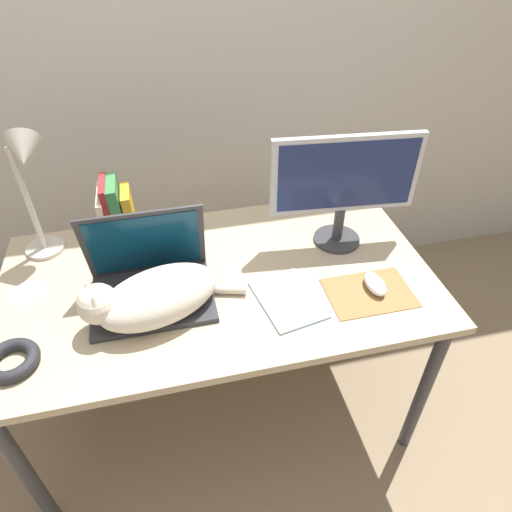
{
  "coord_description": "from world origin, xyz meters",
  "views": [
    {
      "loc": [
        -0.13,
        -0.72,
        1.72
      ],
      "look_at": [
        0.12,
        0.35,
        0.81
      ],
      "focal_mm": 32.0,
      "sensor_mm": 36.0,
      "label": 1
    }
  ],
  "objects_px": {
    "desk_lamp": "(28,175)",
    "webcam": "(186,218)",
    "notepad": "(288,299)",
    "cd_disc": "(28,293)",
    "cat": "(152,297)",
    "book_row": "(117,215)",
    "cable_coil": "(11,360)",
    "laptop": "(151,281)",
    "computer_mouse": "(375,284)",
    "external_monitor": "(344,183)"
  },
  "relations": [
    {
      "from": "cat",
      "to": "book_row",
      "type": "distance_m",
      "value": 0.41
    },
    {
      "from": "computer_mouse",
      "to": "desk_lamp",
      "type": "relative_size",
      "value": 0.23
    },
    {
      "from": "cable_coil",
      "to": "notepad",
      "type": "relative_size",
      "value": 0.55
    },
    {
      "from": "computer_mouse",
      "to": "cable_coil",
      "type": "relative_size",
      "value": 0.74
    },
    {
      "from": "notepad",
      "to": "desk_lamp",
      "type": "bearing_deg",
      "value": 150.65
    },
    {
      "from": "cat",
      "to": "notepad",
      "type": "distance_m",
      "value": 0.41
    },
    {
      "from": "desk_lamp",
      "to": "webcam",
      "type": "relative_size",
      "value": 7.01
    },
    {
      "from": "desk_lamp",
      "to": "cable_coil",
      "type": "bearing_deg",
      "value": -97.54
    },
    {
      "from": "webcam",
      "to": "cat",
      "type": "bearing_deg",
      "value": -108.59
    },
    {
      "from": "notepad",
      "to": "webcam",
      "type": "bearing_deg",
      "value": 119.3
    },
    {
      "from": "laptop",
      "to": "computer_mouse",
      "type": "height_order",
      "value": "laptop"
    },
    {
      "from": "book_row",
      "to": "webcam",
      "type": "relative_size",
      "value": 3.72
    },
    {
      "from": "external_monitor",
      "to": "laptop",
      "type": "bearing_deg",
      "value": -169.04
    },
    {
      "from": "external_monitor",
      "to": "notepad",
      "type": "xyz_separation_m",
      "value": [
        -0.26,
        -0.25,
        -0.23
      ]
    },
    {
      "from": "notepad",
      "to": "cd_disc",
      "type": "xyz_separation_m",
      "value": [
        -0.79,
        0.22,
        -0.0
      ]
    },
    {
      "from": "external_monitor",
      "to": "computer_mouse",
      "type": "distance_m",
      "value": 0.34
    },
    {
      "from": "external_monitor",
      "to": "cd_disc",
      "type": "xyz_separation_m",
      "value": [
        -1.05,
        -0.04,
        -0.24
      ]
    },
    {
      "from": "webcam",
      "to": "external_monitor",
      "type": "bearing_deg",
      "value": -21.93
    },
    {
      "from": "book_row",
      "to": "desk_lamp",
      "type": "bearing_deg",
      "value": -174.37
    },
    {
      "from": "laptop",
      "to": "cat",
      "type": "xyz_separation_m",
      "value": [
        0.0,
        -0.1,
        0.02
      ]
    },
    {
      "from": "external_monitor",
      "to": "webcam",
      "type": "bearing_deg",
      "value": 158.07
    },
    {
      "from": "cable_coil",
      "to": "external_monitor",
      "type": "bearing_deg",
      "value": 17.01
    },
    {
      "from": "external_monitor",
      "to": "cable_coil",
      "type": "xyz_separation_m",
      "value": [
        -1.04,
        -0.32,
        -0.22
      ]
    },
    {
      "from": "laptop",
      "to": "webcam",
      "type": "distance_m",
      "value": 0.37
    },
    {
      "from": "cat",
      "to": "desk_lamp",
      "type": "relative_size",
      "value": 1.07
    },
    {
      "from": "laptop",
      "to": "desk_lamp",
      "type": "height_order",
      "value": "desk_lamp"
    },
    {
      "from": "cd_disc",
      "to": "laptop",
      "type": "bearing_deg",
      "value": -13.2
    },
    {
      "from": "laptop",
      "to": "external_monitor",
      "type": "height_order",
      "value": "external_monitor"
    },
    {
      "from": "laptop",
      "to": "notepad",
      "type": "relative_size",
      "value": 1.39
    },
    {
      "from": "laptop",
      "to": "cable_coil",
      "type": "height_order",
      "value": "laptop"
    },
    {
      "from": "notepad",
      "to": "cd_disc",
      "type": "distance_m",
      "value": 0.82
    },
    {
      "from": "desk_lamp",
      "to": "cable_coil",
      "type": "height_order",
      "value": "desk_lamp"
    },
    {
      "from": "external_monitor",
      "to": "webcam",
      "type": "distance_m",
      "value": 0.59
    },
    {
      "from": "laptop",
      "to": "book_row",
      "type": "xyz_separation_m",
      "value": [
        -0.09,
        0.3,
        0.06
      ]
    },
    {
      "from": "webcam",
      "to": "cd_disc",
      "type": "xyz_separation_m",
      "value": [
        -0.53,
        -0.25,
        -0.04
      ]
    },
    {
      "from": "laptop",
      "to": "desk_lamp",
      "type": "distance_m",
      "value": 0.5
    },
    {
      "from": "external_monitor",
      "to": "cable_coil",
      "type": "bearing_deg",
      "value": -162.99
    },
    {
      "from": "cat",
      "to": "external_monitor",
      "type": "height_order",
      "value": "external_monitor"
    },
    {
      "from": "laptop",
      "to": "cable_coil",
      "type": "bearing_deg",
      "value": -153.4
    },
    {
      "from": "book_row",
      "to": "desk_lamp",
      "type": "height_order",
      "value": "desk_lamp"
    },
    {
      "from": "cable_coil",
      "to": "webcam",
      "type": "xyz_separation_m",
      "value": [
        0.53,
        0.53,
        0.02
      ]
    },
    {
      "from": "laptop",
      "to": "notepad",
      "type": "distance_m",
      "value": 0.43
    },
    {
      "from": "notepad",
      "to": "webcam",
      "type": "relative_size",
      "value": 4.04
    },
    {
      "from": "cat",
      "to": "webcam",
      "type": "distance_m",
      "value": 0.46
    },
    {
      "from": "computer_mouse",
      "to": "webcam",
      "type": "distance_m",
      "value": 0.72
    },
    {
      "from": "cat",
      "to": "external_monitor",
      "type": "xyz_separation_m",
      "value": [
        0.66,
        0.22,
        0.16
      ]
    },
    {
      "from": "computer_mouse",
      "to": "book_row",
      "type": "xyz_separation_m",
      "value": [
        -0.78,
        0.44,
        0.09
      ]
    },
    {
      "from": "computer_mouse",
      "to": "cable_coil",
      "type": "height_order",
      "value": "computer_mouse"
    },
    {
      "from": "laptop",
      "to": "cd_disc",
      "type": "height_order",
      "value": "laptop"
    },
    {
      "from": "book_row",
      "to": "notepad",
      "type": "height_order",
      "value": "book_row"
    }
  ]
}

